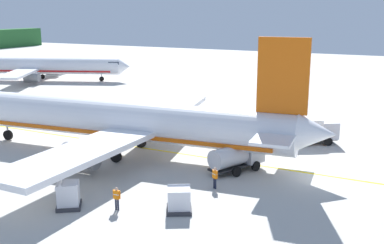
{
  "coord_description": "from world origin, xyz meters",
  "views": [
    {
      "loc": [
        -38.61,
        -6.99,
        14.06
      ],
      "look_at": [
        0.95,
        12.75,
        3.41
      ],
      "focal_mm": 43.47,
      "sensor_mm": 36.0,
      "label": 1
    }
  ],
  "objects_px": {
    "service_truck_baggage": "(311,130)",
    "cargo_container_near": "(179,199)",
    "crew_loader_left": "(117,197)",
    "airliner_mid_apron": "(41,66)",
    "cargo_container_mid": "(68,195)",
    "airliner_foreground": "(120,121)",
    "crew_marshaller": "(215,176)",
    "service_truck_fuel": "(237,156)"
  },
  "relations": [
    {
      "from": "service_truck_baggage",
      "to": "cargo_container_near",
      "type": "xyz_separation_m",
      "value": [
        -21.87,
        4.45,
        -0.63
      ]
    },
    {
      "from": "service_truck_baggage",
      "to": "crew_loader_left",
      "type": "distance_m",
      "value": 25.21
    },
    {
      "from": "airliner_mid_apron",
      "to": "cargo_container_near",
      "type": "bearing_deg",
      "value": -128.38
    },
    {
      "from": "service_truck_baggage",
      "to": "cargo_container_mid",
      "type": "xyz_separation_m",
      "value": [
        -24.96,
        11.96,
        -0.55
      ]
    },
    {
      "from": "service_truck_baggage",
      "to": "airliner_foreground",
      "type": "bearing_deg",
      "value": 127.11
    },
    {
      "from": "airliner_foreground",
      "to": "cargo_container_near",
      "type": "xyz_separation_m",
      "value": [
        -9.61,
        -11.76,
        -2.49
      ]
    },
    {
      "from": "crew_marshaller",
      "to": "service_truck_baggage",
      "type": "bearing_deg",
      "value": -13.16
    },
    {
      "from": "cargo_container_near",
      "to": "cargo_container_mid",
      "type": "height_order",
      "value": "cargo_container_mid"
    },
    {
      "from": "service_truck_fuel",
      "to": "crew_marshaller",
      "type": "relative_size",
      "value": 3.16
    },
    {
      "from": "crew_marshaller",
      "to": "crew_loader_left",
      "type": "height_order",
      "value": "crew_marshaller"
    },
    {
      "from": "cargo_container_mid",
      "to": "crew_marshaller",
      "type": "distance_m",
      "value": 11.51
    },
    {
      "from": "service_truck_fuel",
      "to": "crew_marshaller",
      "type": "bearing_deg",
      "value": 179.68
    },
    {
      "from": "crew_marshaller",
      "to": "crew_loader_left",
      "type": "distance_m",
      "value": 8.38
    },
    {
      "from": "airliner_foreground",
      "to": "crew_loader_left",
      "type": "relative_size",
      "value": 23.78
    },
    {
      "from": "airliner_foreground",
      "to": "service_truck_baggage",
      "type": "xyz_separation_m",
      "value": [
        12.27,
        -16.21,
        -1.86
      ]
    },
    {
      "from": "service_truck_fuel",
      "to": "service_truck_baggage",
      "type": "bearing_deg",
      "value": -18.09
    },
    {
      "from": "service_truck_baggage",
      "to": "crew_marshaller",
      "type": "relative_size",
      "value": 3.26
    },
    {
      "from": "service_truck_baggage",
      "to": "cargo_container_mid",
      "type": "distance_m",
      "value": 27.68
    },
    {
      "from": "crew_marshaller",
      "to": "airliner_mid_apron",
      "type": "bearing_deg",
      "value": 55.31
    },
    {
      "from": "airliner_foreground",
      "to": "crew_marshaller",
      "type": "xyz_separation_m",
      "value": [
        -4.47,
        -12.3,
        -2.33
      ]
    },
    {
      "from": "airliner_foreground",
      "to": "cargo_container_mid",
      "type": "height_order",
      "value": "airliner_foreground"
    },
    {
      "from": "service_truck_fuel",
      "to": "cargo_container_near",
      "type": "distance_m",
      "value": 10.0
    },
    {
      "from": "airliner_mid_apron",
      "to": "cargo_container_near",
      "type": "relative_size",
      "value": 14.26
    },
    {
      "from": "service_truck_fuel",
      "to": "service_truck_baggage",
      "type": "xyz_separation_m",
      "value": [
        11.9,
        -3.89,
        0.14
      ]
    },
    {
      "from": "cargo_container_mid",
      "to": "crew_marshaller",
      "type": "relative_size",
      "value": 1.35
    },
    {
      "from": "service_truck_fuel",
      "to": "service_truck_baggage",
      "type": "height_order",
      "value": "service_truck_baggage"
    },
    {
      "from": "crew_loader_left",
      "to": "airliner_foreground",
      "type": "bearing_deg",
      "value": 33.83
    },
    {
      "from": "cargo_container_near",
      "to": "crew_loader_left",
      "type": "xyz_separation_m",
      "value": [
        -1.84,
        4.09,
        0.14
      ]
    },
    {
      "from": "airliner_foreground",
      "to": "airliner_mid_apron",
      "type": "xyz_separation_m",
      "value": [
        34.15,
        43.47,
        -0.43
      ]
    },
    {
      "from": "service_truck_fuel",
      "to": "cargo_container_mid",
      "type": "bearing_deg",
      "value": 148.28
    },
    {
      "from": "airliner_foreground",
      "to": "service_truck_fuel",
      "type": "relative_size",
      "value": 7.4
    },
    {
      "from": "airliner_foreground",
      "to": "airliner_mid_apron",
      "type": "bearing_deg",
      "value": 51.85
    },
    {
      "from": "service_truck_baggage",
      "to": "cargo_container_near",
      "type": "height_order",
      "value": "service_truck_baggage"
    },
    {
      "from": "airliner_mid_apron",
      "to": "cargo_container_mid",
      "type": "bearing_deg",
      "value": -134.46
    },
    {
      "from": "airliner_mid_apron",
      "to": "cargo_container_mid",
      "type": "height_order",
      "value": "airliner_mid_apron"
    },
    {
      "from": "airliner_mid_apron",
      "to": "crew_loader_left",
      "type": "xyz_separation_m",
      "value": [
        -45.6,
        -51.15,
        -1.92
      ]
    },
    {
      "from": "airliner_mid_apron",
      "to": "service_truck_fuel",
      "type": "relative_size",
      "value": 6.16
    },
    {
      "from": "crew_marshaller",
      "to": "cargo_container_near",
      "type": "bearing_deg",
      "value": 174.0
    },
    {
      "from": "service_truck_fuel",
      "to": "airliner_foreground",
      "type": "bearing_deg",
      "value": 91.72
    },
    {
      "from": "airliner_mid_apron",
      "to": "service_truck_baggage",
      "type": "height_order",
      "value": "airliner_mid_apron"
    },
    {
      "from": "cargo_container_mid",
      "to": "airliner_foreground",
      "type": "bearing_deg",
      "value": 18.53
    },
    {
      "from": "airliner_foreground",
      "to": "crew_marshaller",
      "type": "distance_m",
      "value": 13.29
    }
  ]
}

